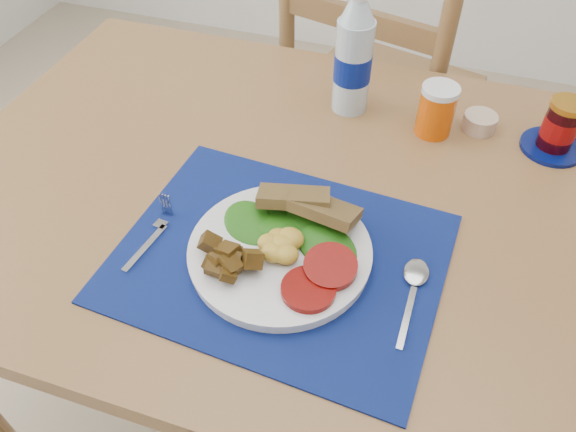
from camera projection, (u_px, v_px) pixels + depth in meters
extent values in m
cube|color=brown|center=(330.00, 203.00, 0.98)|extent=(1.40, 0.90, 0.04)
cylinder|color=brown|center=(147.00, 158.00, 1.64)|extent=(0.06, 0.06, 0.71)
cube|color=brown|center=(383.00, 94.00, 1.65)|extent=(0.57, 0.55, 0.04)
cylinder|color=brown|center=(455.00, 149.00, 1.87)|extent=(0.04, 0.04, 0.46)
cylinder|color=brown|center=(347.00, 110.00, 2.02)|extent=(0.04, 0.04, 0.46)
cylinder|color=brown|center=(406.00, 220.00, 1.64)|extent=(0.04, 0.04, 0.46)
cylinder|color=brown|center=(289.00, 170.00, 1.79)|extent=(0.04, 0.04, 0.46)
cube|color=black|center=(280.00, 257.00, 0.87)|extent=(0.52, 0.42, 0.00)
cylinder|color=silver|center=(280.00, 252.00, 0.86)|extent=(0.28, 0.28, 0.02)
ellipsoid|color=gold|center=(282.00, 245.00, 0.84)|extent=(0.07, 0.06, 0.03)
cylinder|color=#860904|center=(320.00, 279.00, 0.80)|extent=(0.08, 0.08, 0.01)
ellipsoid|color=#143606|center=(294.00, 229.00, 0.87)|extent=(0.15, 0.09, 0.01)
cube|color=olive|center=(308.00, 203.00, 0.88)|extent=(0.12, 0.08, 0.04)
cube|color=#B2B5BA|center=(145.00, 248.00, 0.87)|extent=(0.03, 0.11, 0.00)
cube|color=#B2B5BA|center=(165.00, 217.00, 0.92)|extent=(0.03, 0.05, 0.00)
cube|color=#B2B5BA|center=(407.00, 317.00, 0.79)|extent=(0.01, 0.11, 0.00)
ellipsoid|color=#B2B5BA|center=(416.00, 273.00, 0.84)|extent=(0.04, 0.05, 0.00)
cylinder|color=#ADBFCC|center=(353.00, 67.00, 1.08)|extent=(0.07, 0.07, 0.19)
cylinder|color=navy|center=(353.00, 67.00, 1.08)|extent=(0.07, 0.07, 0.05)
cone|color=#ADBFCC|center=(358.00, 10.00, 1.00)|extent=(0.07, 0.07, 0.04)
cylinder|color=#D04B05|center=(436.00, 111.00, 1.05)|extent=(0.07, 0.07, 0.09)
cylinder|color=#C2A78E|center=(480.00, 122.00, 1.08)|extent=(0.06, 0.06, 0.03)
cylinder|color=#050F52|center=(552.00, 147.00, 1.05)|extent=(0.12, 0.12, 0.01)
cylinder|color=black|center=(560.00, 127.00, 1.02)|extent=(0.06, 0.06, 0.08)
cylinder|color=maroon|center=(560.00, 127.00, 1.02)|extent=(0.06, 0.06, 0.04)
cylinder|color=#B9791E|center=(570.00, 105.00, 0.98)|extent=(0.07, 0.07, 0.01)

